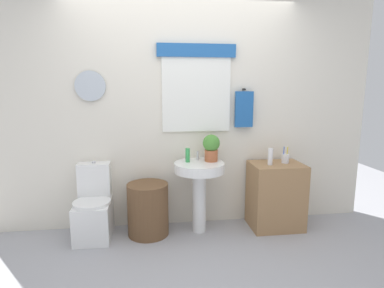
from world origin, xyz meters
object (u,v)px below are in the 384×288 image
object	(u,v)px
soap_bottle	(188,155)
lotion_bottle	(270,157)
laundry_hamper	(148,209)
pedestal_sink	(199,179)
potted_plant	(211,147)
toilet	(94,209)
toothbrush_cup	(285,158)
wooden_cabinet	(276,195)

from	to	relation	value
soap_bottle	lotion_bottle	size ratio (longest dim) A/B	0.83
laundry_hamper	soap_bottle	bearing A→B (deg)	6.52
pedestal_sink	soap_bottle	size ratio (longest dim) A/B	5.10
soap_bottle	lotion_bottle	bearing A→B (deg)	-5.74
lotion_bottle	potted_plant	bearing A→B (deg)	171.05
toilet	toothbrush_cup	bearing A→B (deg)	-0.47
pedestal_sink	lotion_bottle	bearing A→B (deg)	-2.95
lotion_bottle	toilet	bearing A→B (deg)	177.67
toilet	potted_plant	world-z (taller)	potted_plant
laundry_hamper	toothbrush_cup	size ratio (longest dim) A/B	3.05
laundry_hamper	potted_plant	distance (m)	0.96
toilet	laundry_hamper	distance (m)	0.57
toilet	soap_bottle	bearing A→B (deg)	0.72
pedestal_sink	soap_bottle	bearing A→B (deg)	157.38
soap_bottle	laundry_hamper	bearing A→B (deg)	-173.48
toothbrush_cup	potted_plant	bearing A→B (deg)	177.27
toilet	pedestal_sink	bearing A→B (deg)	-1.90
laundry_hamper	potted_plant	size ratio (longest dim) A/B	1.93
toilet	potted_plant	distance (m)	1.42
toilet	laundry_hamper	bearing A→B (deg)	-3.76
pedestal_sink	potted_plant	bearing A→B (deg)	23.20
pedestal_sink	potted_plant	world-z (taller)	potted_plant
wooden_cabinet	lotion_bottle	distance (m)	0.47
potted_plant	pedestal_sink	bearing A→B (deg)	-156.80
laundry_hamper	wooden_cabinet	distance (m)	1.43
laundry_hamper	lotion_bottle	size ratio (longest dim) A/B	3.09
potted_plant	soap_bottle	bearing A→B (deg)	-177.80
wooden_cabinet	laundry_hamper	bearing A→B (deg)	180.00
toilet	lotion_bottle	bearing A→B (deg)	-2.33
wooden_cabinet	lotion_bottle	bearing A→B (deg)	-158.12
soap_bottle	potted_plant	world-z (taller)	potted_plant
toothbrush_cup	lotion_bottle	bearing A→B (deg)	-163.19
soap_bottle	toilet	bearing A→B (deg)	-179.28
toilet	wooden_cabinet	xyz separation A→B (m)	(2.00, -0.04, 0.07)
soap_bottle	toothbrush_cup	bearing A→B (deg)	-1.56
soap_bottle	lotion_bottle	distance (m)	0.90
toilet	soap_bottle	distance (m)	1.15
soap_bottle	potted_plant	xyz separation A→B (m)	(0.26, 0.01, 0.08)
pedestal_sink	potted_plant	distance (m)	0.38
toilet	soap_bottle	size ratio (longest dim) A/B	5.18
laundry_hamper	pedestal_sink	size ratio (longest dim) A/B	0.73
toilet	lotion_bottle	size ratio (longest dim) A/B	4.31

